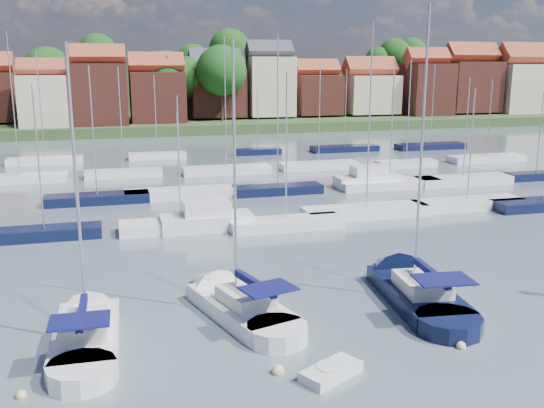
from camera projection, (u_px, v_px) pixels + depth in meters
name	position (u px, v px, depth m)	size (l,w,h in m)	color
ground	(226.00, 180.00, 66.78)	(260.00, 260.00, 0.00)	#4D5C69
sailboat_left	(88.00, 328.00, 28.43)	(3.10, 10.70, 14.49)	white
sailboat_centre	(230.00, 301.00, 31.57)	(5.82, 11.19, 14.74)	white
sailboat_navy	(407.00, 286.00, 33.83)	(4.46, 12.33, 16.69)	black
tender	(331.00, 372.00, 24.61)	(2.92, 2.35, 0.57)	white
buoy_a	(22.00, 398.00, 23.13)	(0.43, 0.43, 0.43)	beige
buoy_b	(278.00, 373.00, 24.95)	(0.54, 0.54, 0.54)	beige
buoy_c	(280.00, 352.00, 26.78)	(0.54, 0.54, 0.54)	#D85914
buoy_d	(461.00, 348.00, 27.15)	(0.43, 0.43, 0.43)	beige
buoy_e	(373.00, 280.00, 35.78)	(0.48, 0.48, 0.48)	beige
buoy_g	(405.00, 284.00, 35.11)	(0.52, 0.52, 0.52)	beige
marina_field	(253.00, 183.00, 62.60)	(79.62, 41.41, 15.93)	white
far_shore_town	(166.00, 96.00, 153.49)	(212.46, 90.00, 22.27)	#354C26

